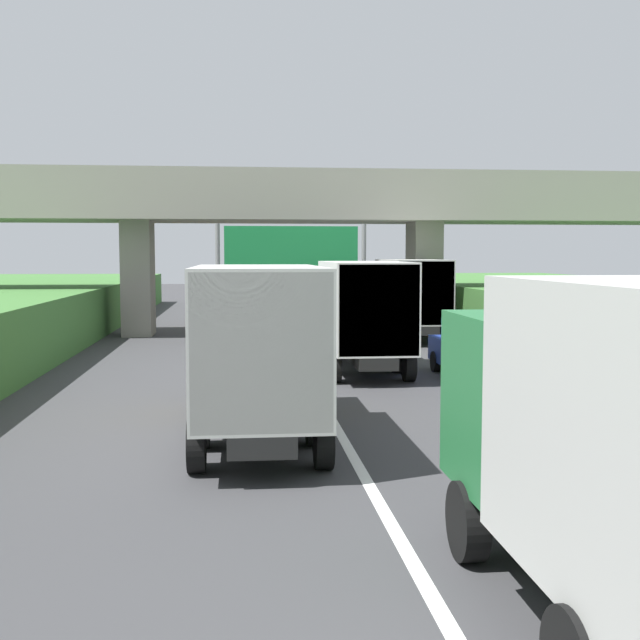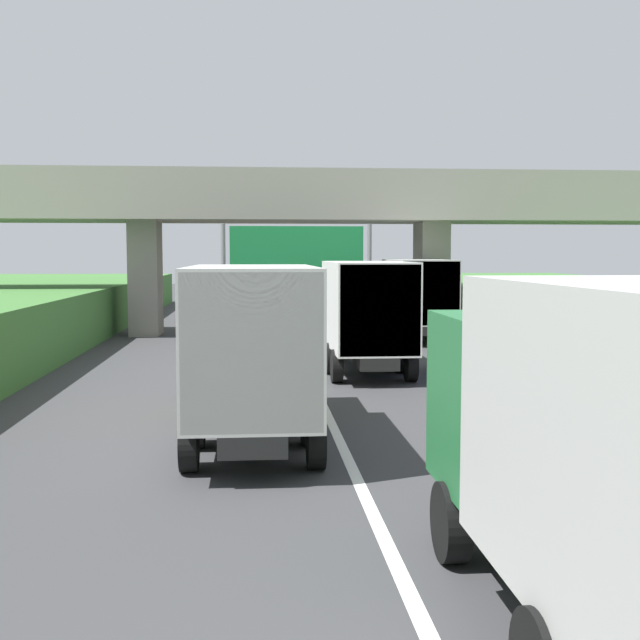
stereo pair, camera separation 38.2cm
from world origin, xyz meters
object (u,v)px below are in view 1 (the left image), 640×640
at_px(overhead_highway_sign, 291,258).
at_px(truck_white, 360,309).
at_px(construction_barrel_3, 519,358).
at_px(construction_barrel_4, 467,339).
at_px(truck_silver, 408,294).
at_px(construction_barrel_2, 592,387).
at_px(car_blue, 474,349).
at_px(construction_barrel_5, 434,326).
at_px(car_orange, 242,310).
at_px(truck_yellow, 257,343).

bearing_deg(overhead_highway_sign, truck_white, -74.60).
bearing_deg(construction_barrel_3, overhead_highway_sign, 132.26).
bearing_deg(construction_barrel_4, truck_silver, 105.53).
distance_m(construction_barrel_2, construction_barrel_3, 5.41).
bearing_deg(truck_silver, car_blue, -91.83).
distance_m(truck_white, construction_barrel_5, 11.12).
height_order(truck_white, construction_barrel_4, truck_white).
bearing_deg(overhead_highway_sign, construction_barrel_2, -62.98).
relative_size(car_orange, construction_barrel_4, 4.56).
bearing_deg(construction_barrel_3, truck_silver, 97.59).
bearing_deg(construction_barrel_5, truck_yellow, -113.56).
distance_m(truck_white, car_orange, 16.16).
bearing_deg(overhead_highway_sign, car_blue, -58.94).
height_order(car_orange, construction_barrel_2, car_orange).
bearing_deg(construction_barrel_5, construction_barrel_3, -89.96).
bearing_deg(construction_barrel_2, car_orange, 110.75).
relative_size(truck_white, construction_barrel_3, 8.11).
distance_m(overhead_highway_sign, construction_barrel_3, 10.25).
xyz_separation_m(car_orange, construction_barrel_3, (8.47, -16.62, -0.40)).
distance_m(overhead_highway_sign, construction_barrel_2, 14.53).
bearing_deg(construction_barrel_3, construction_barrel_5, 90.04).
distance_m(truck_yellow, construction_barrel_2, 8.71).
bearing_deg(construction_barrel_4, truck_white, -136.77).
bearing_deg(truck_white, truck_yellow, -110.81).
height_order(overhead_highway_sign, construction_barrel_5, overhead_highway_sign).
height_order(overhead_highway_sign, truck_yellow, overhead_highway_sign).
xyz_separation_m(construction_barrel_4, construction_barrel_5, (0.04, 5.41, 0.00)).
distance_m(car_orange, construction_barrel_2, 23.56).
bearing_deg(overhead_highway_sign, truck_yellow, -96.28).
bearing_deg(construction_barrel_2, car_blue, 109.04).
height_order(overhead_highway_sign, car_blue, overhead_highway_sign).
bearing_deg(construction_barrel_4, construction_barrel_5, 89.59).
height_order(car_blue, construction_barrel_2, car_blue).
relative_size(construction_barrel_2, construction_barrel_3, 1.00).
xyz_separation_m(construction_barrel_2, construction_barrel_5, (0.12, 16.23, 0.00)).
height_order(overhead_highway_sign, truck_white, overhead_highway_sign).
distance_m(truck_yellow, truck_silver, 19.48).
height_order(truck_white, construction_barrel_2, truck_white).
xyz_separation_m(car_blue, construction_barrel_4, (1.65, 6.27, -0.40)).
xyz_separation_m(truck_white, construction_barrel_3, (4.83, -0.91, -1.47)).
xyz_separation_m(overhead_highway_sign, car_orange, (-1.89, 9.38, -2.67)).
relative_size(overhead_highway_sign, car_blue, 1.43).
relative_size(overhead_highway_sign, construction_barrel_5, 6.53).
distance_m(truck_silver, car_orange, 9.73).
xyz_separation_m(car_orange, construction_barrel_2, (8.34, -22.03, -0.40)).
xyz_separation_m(truck_yellow, car_orange, (-0.20, 24.75, -1.08)).
distance_m(truck_yellow, construction_barrel_3, 11.69).
distance_m(truck_silver, construction_barrel_5, 2.12).
relative_size(truck_yellow, truck_white, 1.00).
bearing_deg(construction_barrel_2, truck_white, 126.69).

